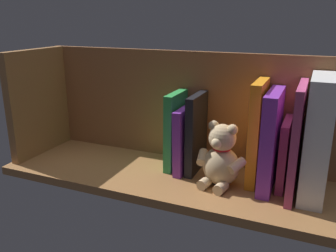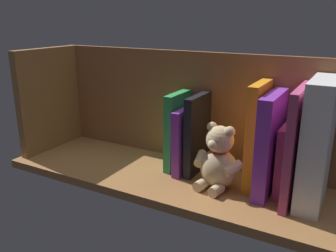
% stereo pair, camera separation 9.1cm
% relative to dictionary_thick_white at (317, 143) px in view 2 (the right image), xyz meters
% --- Properties ---
extents(ground_plane, '(0.88, 0.29, 0.02)m').
position_rel_dictionary_thick_white_xyz_m(ground_plane, '(0.35, 0.03, -0.15)').
color(ground_plane, '#9E6B3D').
extents(shelf_back_panel, '(0.88, 0.02, 0.31)m').
position_rel_dictionary_thick_white_xyz_m(shelf_back_panel, '(0.35, -0.10, 0.02)').
color(shelf_back_panel, '#925A35').
rests_on(shelf_back_panel, ground_plane).
extents(shelf_side_divider, '(0.02, 0.23, 0.31)m').
position_rel_dictionary_thick_white_xyz_m(shelf_side_divider, '(0.78, 0.03, 0.02)').
color(shelf_side_divider, '#9E6B3D').
rests_on(shelf_side_divider, ground_plane).
extents(dictionary_thick_white, '(0.05, 0.17, 0.28)m').
position_rel_dictionary_thick_white_xyz_m(dictionary_thick_white, '(0.00, 0.00, 0.00)').
color(dictionary_thick_white, white).
rests_on(dictionary_thick_white, ground_plane).
extents(book_0, '(0.02, 0.18, 0.26)m').
position_rel_dictionary_thick_white_xyz_m(book_0, '(0.04, 0.01, -0.01)').
color(book_0, '#B23F72').
rests_on(book_0, ground_plane).
extents(book_1, '(0.02, 0.13, 0.17)m').
position_rel_dictionary_thick_white_xyz_m(book_1, '(0.07, -0.02, -0.06)').
color(book_1, '#B23F72').
rests_on(book_1, ground_plane).
extents(book_2, '(0.03, 0.16, 0.24)m').
position_rel_dictionary_thick_white_xyz_m(book_2, '(0.10, -0.00, -0.02)').
color(book_2, purple).
rests_on(book_2, ground_plane).
extents(book_3, '(0.03, 0.13, 0.26)m').
position_rel_dictionary_thick_white_xyz_m(book_3, '(0.14, -0.02, -0.01)').
color(book_3, orange).
rests_on(book_3, ground_plane).
extents(teddy_bear, '(0.13, 0.11, 0.16)m').
position_rel_dictionary_thick_white_xyz_m(teddy_bear, '(0.21, 0.04, -0.07)').
color(teddy_bear, '#D1B284').
rests_on(teddy_bear, ground_plane).
extents(book_4, '(0.02, 0.12, 0.21)m').
position_rel_dictionary_thick_white_xyz_m(book_4, '(0.29, -0.02, -0.03)').
color(book_4, black).
rests_on(book_4, ground_plane).
extents(book_5, '(0.03, 0.13, 0.17)m').
position_rel_dictionary_thick_white_xyz_m(book_5, '(0.32, -0.02, -0.05)').
color(book_5, purple).
rests_on(book_5, ground_plane).
extents(book_6, '(0.02, 0.12, 0.21)m').
position_rel_dictionary_thick_white_xyz_m(book_6, '(0.35, -0.03, -0.04)').
color(book_6, green).
rests_on(book_6, ground_plane).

